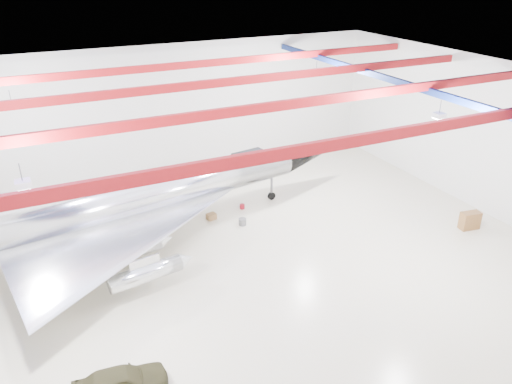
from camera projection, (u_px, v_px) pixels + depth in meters
floor at (223, 261)px, 31.06m from camera, size 40.00×40.00×0.00m
wall_back at (152, 114)px, 40.94m from camera, size 40.00×0.00×40.00m
wall_right at (473, 133)px, 36.57m from camera, size 0.00×30.00×30.00m
ceiling at (217, 86)px, 26.37m from camera, size 40.00×40.00×0.00m
ceiling_structure at (217, 98)px, 26.66m from camera, size 39.50×29.50×1.08m
jet_aircraft at (152, 200)px, 32.76m from camera, size 30.23×19.85×8.27m
jeep at (121, 383)px, 21.31m from camera, size 4.15×1.98×1.37m
desk at (470, 220)px, 34.56m from camera, size 1.45×0.89×1.25m
toolbox_red at (157, 209)px, 37.14m from camera, size 0.48×0.44×0.28m
engine_drum at (242, 222)px, 35.18m from camera, size 0.55×0.55×0.49m
parts_bin at (211, 216)px, 35.94m from camera, size 0.74×0.64×0.45m
crate_small at (99, 229)px, 34.50m from camera, size 0.47×0.41×0.28m
tool_chest at (242, 206)px, 37.50m from camera, size 0.46×0.46×0.34m
oil_barrel at (147, 221)px, 35.42m from camera, size 0.62×0.53×0.40m
spares_box at (174, 200)px, 38.52m from camera, size 0.43×0.43×0.38m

